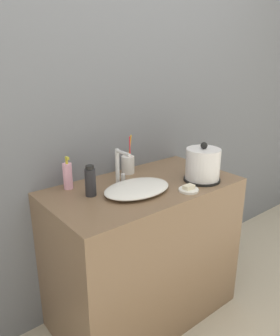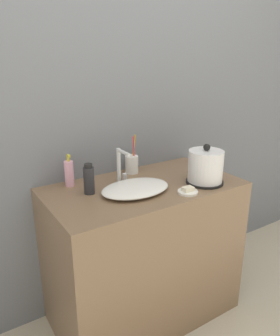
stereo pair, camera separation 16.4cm
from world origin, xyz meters
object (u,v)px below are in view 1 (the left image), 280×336
at_px(faucet, 120,165).
at_px(lotion_bottle, 68,176).
at_px(toothbrush_cup, 128,164).
at_px(shampoo_bottle, 90,181).
at_px(electric_kettle, 203,166).

relative_size(faucet, lotion_bottle, 1.10).
distance_m(toothbrush_cup, shampoo_bottle, 0.36).
height_order(toothbrush_cup, lotion_bottle, toothbrush_cup).
bearing_deg(lotion_bottle, faucet, -22.45).
distance_m(faucet, shampoo_bottle, 0.21).
bearing_deg(shampoo_bottle, lotion_bottle, 106.41).
height_order(lotion_bottle, shampoo_bottle, lotion_bottle).
height_order(faucet, toothbrush_cup, toothbrush_cup).
height_order(toothbrush_cup, shampoo_bottle, toothbrush_cup).
bearing_deg(lotion_bottle, shampoo_bottle, -73.59).
height_order(electric_kettle, lotion_bottle, electric_kettle).
xyz_separation_m(faucet, electric_kettle, (0.37, -0.24, -0.02)).
height_order(electric_kettle, toothbrush_cup, toothbrush_cup).
xyz_separation_m(electric_kettle, lotion_bottle, (-0.61, 0.34, -0.01)).
distance_m(lotion_bottle, shampoo_bottle, 0.15).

